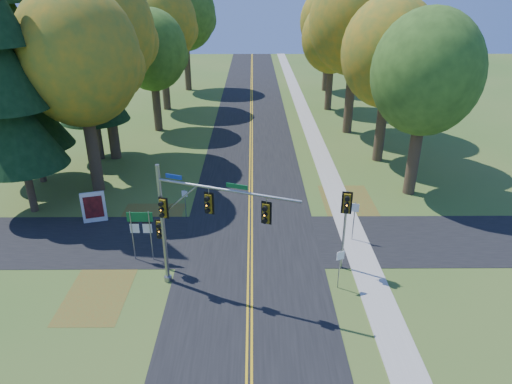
{
  "coord_description": "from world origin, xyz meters",
  "views": [
    {
      "loc": [
        0.18,
        -21.41,
        13.93
      ],
      "look_at": [
        0.34,
        1.92,
        3.2
      ],
      "focal_mm": 32.0,
      "sensor_mm": 36.0,
      "label": 1
    }
  ],
  "objects_px": {
    "route_sign_cluster": "(141,226)",
    "east_signal_pole": "(346,212)",
    "traffic_mast": "(194,216)",
    "info_kiosk": "(94,207)"
  },
  "relations": [
    {
      "from": "traffic_mast",
      "to": "info_kiosk",
      "type": "height_order",
      "value": "traffic_mast"
    },
    {
      "from": "route_sign_cluster",
      "to": "east_signal_pole",
      "type": "bearing_deg",
      "value": -4.93
    },
    {
      "from": "east_signal_pole",
      "to": "info_kiosk",
      "type": "distance_m",
      "value": 15.93
    },
    {
      "from": "route_sign_cluster",
      "to": "traffic_mast",
      "type": "bearing_deg",
      "value": -38.48
    },
    {
      "from": "traffic_mast",
      "to": "info_kiosk",
      "type": "bearing_deg",
      "value": 156.72
    },
    {
      "from": "east_signal_pole",
      "to": "info_kiosk",
      "type": "height_order",
      "value": "east_signal_pole"
    },
    {
      "from": "traffic_mast",
      "to": "info_kiosk",
      "type": "distance_m",
      "value": 10.64
    },
    {
      "from": "east_signal_pole",
      "to": "traffic_mast",
      "type": "bearing_deg",
      "value": -156.42
    },
    {
      "from": "traffic_mast",
      "to": "route_sign_cluster",
      "type": "xyz_separation_m",
      "value": [
        -3.27,
        2.69,
        -2.02
      ]
    },
    {
      "from": "info_kiosk",
      "to": "east_signal_pole",
      "type": "bearing_deg",
      "value": -36.42
    }
  ]
}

